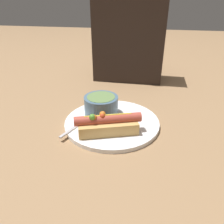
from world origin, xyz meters
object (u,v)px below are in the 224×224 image
spoon (90,117)px  seated_diner (130,31)px  hot_dog (108,124)px  soup_bowl (101,105)px

spoon → seated_diner: size_ratio=0.36×
hot_dog → seated_diner: size_ratio=0.38×
soup_bowl → seated_diner: size_ratio=0.22×
seated_diner → spoon: bearing=-100.4°
spoon → hot_dog: bearing=-110.3°
hot_dog → soup_bowl: bearing=94.9°
spoon → seated_diner: 0.45m
hot_dog → spoon: hot_dog is taller
spoon → seated_diner: (0.07, 0.40, 0.19)m
hot_dog → spoon: (-0.07, 0.07, -0.02)m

